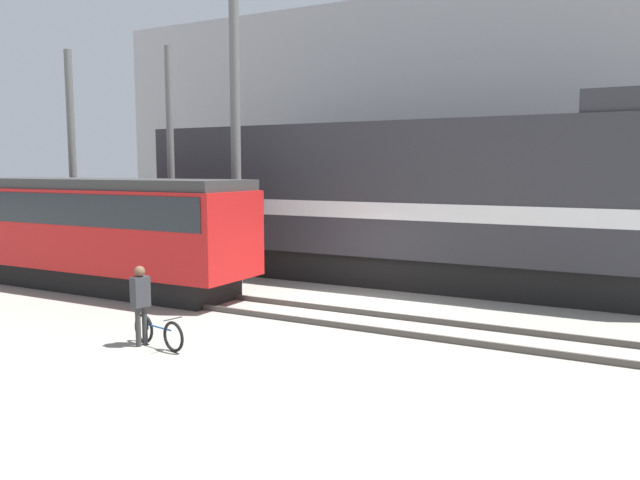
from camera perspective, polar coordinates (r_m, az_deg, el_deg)
The scene contains 11 objects.
ground_plane at distance 16.60m, azimuth 1.97°, elevation -6.23°, with size 120.00×120.00×0.00m, color gray.
track_near at distance 15.57m, azimuth 0.03°, elevation -6.82°, with size 60.00×1.50×0.14m.
track_far at distance 20.25m, azimuth 7.13°, elevation -3.73°, with size 60.00×1.51×0.14m.
building_backdrop at distance 27.74m, azimuth 13.54°, elevation 9.65°, with size 32.56×6.00×10.49m.
freight_locomotive at distance 19.98m, azimuth 7.03°, elevation 3.60°, with size 17.10×3.04×5.66m.
streetcar at distance 19.93m, azimuth -19.34°, elevation 1.17°, with size 10.07×2.54×3.37m.
bicycle at distance 13.41m, azimuth -14.57°, elevation -8.16°, with size 1.62×0.51×0.69m.
person at distance 13.47m, azimuth -16.10°, elevation -5.08°, with size 0.29×0.40×1.68m.
utility_pole_left at distance 24.80m, azimuth -21.70°, elevation 6.79°, with size 0.28×0.28×7.93m.
utility_pole_center at distance 21.40m, azimuth -13.48°, elevation 6.78°, with size 0.23×0.23×7.64m.
utility_pole_right at distance 19.75m, azimuth -7.72°, elevation 9.39°, with size 0.31×0.31×9.33m.
Camera 1 is at (7.21, -14.49, 3.69)m, focal length 35.00 mm.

